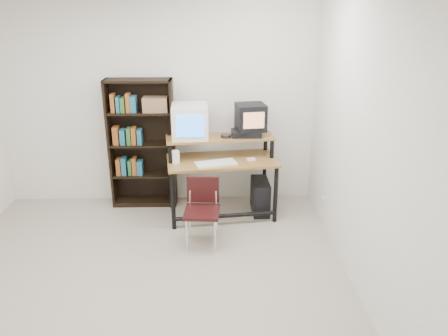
{
  "coord_description": "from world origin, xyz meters",
  "views": [
    {
      "loc": [
        0.69,
        -3.47,
        2.49
      ],
      "look_at": [
        0.82,
        1.1,
        0.76
      ],
      "focal_mm": 35.0,
      "sensor_mm": 36.0,
      "label": 1
    }
  ],
  "objects_px": {
    "computer_desk": "(221,162)",
    "pc_tower": "(260,196)",
    "crt_monitor": "(190,122)",
    "crt_tv": "(251,117)",
    "bookshelf": "(142,142)",
    "school_chair": "(202,205)"
  },
  "relations": [
    {
      "from": "pc_tower",
      "to": "school_chair",
      "type": "distance_m",
      "value": 1.06
    },
    {
      "from": "crt_monitor",
      "to": "pc_tower",
      "type": "height_order",
      "value": "crt_monitor"
    },
    {
      "from": "crt_monitor",
      "to": "crt_tv",
      "type": "xyz_separation_m",
      "value": [
        0.73,
        0.05,
        0.04
      ]
    },
    {
      "from": "crt_monitor",
      "to": "school_chair",
      "type": "bearing_deg",
      "value": -82.02
    },
    {
      "from": "crt_monitor",
      "to": "bookshelf",
      "type": "bearing_deg",
      "value": 155.15
    },
    {
      "from": "pc_tower",
      "to": "school_chair",
      "type": "relative_size",
      "value": 0.61
    },
    {
      "from": "pc_tower",
      "to": "crt_monitor",
      "type": "bearing_deg",
      "value": 174.55
    },
    {
      "from": "computer_desk",
      "to": "pc_tower",
      "type": "distance_m",
      "value": 0.69
    },
    {
      "from": "computer_desk",
      "to": "bookshelf",
      "type": "distance_m",
      "value": 1.07
    },
    {
      "from": "computer_desk",
      "to": "crt_monitor",
      "type": "relative_size",
      "value": 3.02
    },
    {
      "from": "crt_monitor",
      "to": "bookshelf",
      "type": "xyz_separation_m",
      "value": [
        -0.63,
        0.26,
        -0.32
      ]
    },
    {
      "from": "crt_monitor",
      "to": "school_chair",
      "type": "relative_size",
      "value": 0.61
    },
    {
      "from": "computer_desk",
      "to": "bookshelf",
      "type": "height_order",
      "value": "bookshelf"
    },
    {
      "from": "computer_desk",
      "to": "crt_monitor",
      "type": "xyz_separation_m",
      "value": [
        -0.37,
        0.1,
        0.47
      ]
    },
    {
      "from": "crt_tv",
      "to": "bookshelf",
      "type": "xyz_separation_m",
      "value": [
        -1.36,
        0.21,
        -0.36
      ]
    },
    {
      "from": "crt_monitor",
      "to": "bookshelf",
      "type": "relative_size",
      "value": 0.28
    },
    {
      "from": "crt_monitor",
      "to": "school_chair",
      "type": "height_order",
      "value": "crt_monitor"
    },
    {
      "from": "crt_monitor",
      "to": "crt_tv",
      "type": "distance_m",
      "value": 0.73
    },
    {
      "from": "crt_monitor",
      "to": "school_chair",
      "type": "distance_m",
      "value": 1.09
    },
    {
      "from": "crt_monitor",
      "to": "bookshelf",
      "type": "height_order",
      "value": "bookshelf"
    },
    {
      "from": "crt_monitor",
      "to": "crt_tv",
      "type": "height_order",
      "value": "crt_monitor"
    },
    {
      "from": "computer_desk",
      "to": "crt_monitor",
      "type": "bearing_deg",
      "value": 157.25
    }
  ]
}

